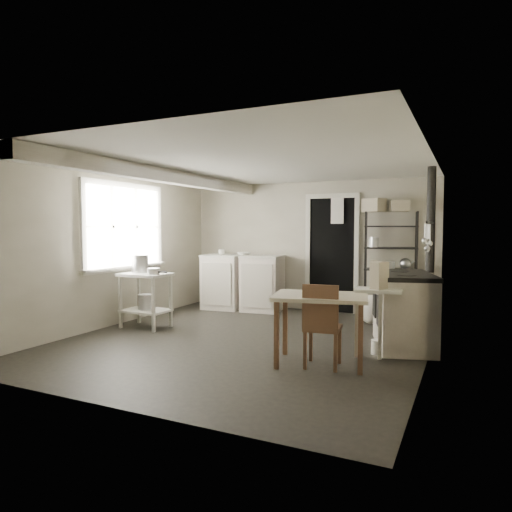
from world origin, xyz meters
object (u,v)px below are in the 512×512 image
at_px(prep_table, 146,301).
at_px(stove, 404,312).
at_px(shelf_rack, 391,261).
at_px(chair, 323,322).
at_px(flour_sack, 371,308).
at_px(base_cabinets, 243,284).
at_px(stockpot, 140,264).
at_px(work_table, 320,329).

xyz_separation_m(prep_table, stove, (3.62, 0.49, 0.04)).
xyz_separation_m(shelf_rack, chair, (-0.24, -2.93, -0.46)).
bearing_deg(prep_table, flour_sack, 29.28).
relative_size(base_cabinets, flour_sack, 3.36).
xyz_separation_m(prep_table, stockpot, (-0.16, 0.08, 0.54)).
distance_m(stockpot, stove, 3.84).
xyz_separation_m(base_cabinets, chair, (2.32, -2.68, 0.03)).
bearing_deg(shelf_rack, base_cabinets, 176.20).
bearing_deg(work_table, stockpot, 166.67).
relative_size(shelf_rack, stove, 1.49).
height_order(prep_table, stockpot, stockpot).
height_order(stove, flour_sack, stove).
distance_m(prep_table, work_table, 2.97).
height_order(work_table, flour_sack, work_table).
bearing_deg(base_cabinets, stove, -32.52).
bearing_deg(chair, stove, 53.68).
height_order(base_cabinets, shelf_rack, shelf_rack).
height_order(stove, chair, chair).
height_order(chair, flour_sack, chair).
relative_size(stockpot, work_table, 0.27).
bearing_deg(shelf_rack, stove, -85.24).
xyz_separation_m(work_table, chair, (0.06, -0.08, 0.10)).
xyz_separation_m(base_cabinets, stove, (2.99, -1.46, -0.02)).
bearing_deg(stove, shelf_rack, 87.98).
distance_m(base_cabinets, shelf_rack, 2.62).
bearing_deg(stockpot, work_table, -13.33).
relative_size(prep_table, flour_sack, 1.81).
distance_m(stove, flour_sack, 1.36).
height_order(prep_table, chair, chair).
bearing_deg(prep_table, stockpot, 154.93).
height_order(stockpot, flour_sack, stockpot).
distance_m(prep_table, stockpot, 0.57).
height_order(base_cabinets, chair, base_cabinets).
xyz_separation_m(stockpot, shelf_rack, (3.35, 2.13, 0.01)).
bearing_deg(work_table, stove, 57.47).
xyz_separation_m(shelf_rack, flour_sack, (-0.20, -0.53, -0.71)).
relative_size(base_cabinets, shelf_rack, 0.87).
relative_size(stockpot, chair, 0.30).
height_order(stockpot, base_cabinets, stockpot).
distance_m(stockpot, flour_sack, 3.60).
relative_size(base_cabinets, chair, 1.67).
height_order(base_cabinets, stove, base_cabinets).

